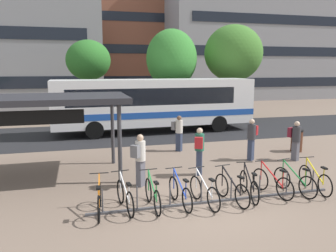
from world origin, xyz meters
The scene contains 26 objects.
ground centered at (0.00, 0.00, 0.00)m, with size 200.00×200.00×0.00m, color #7A6656.
bus_lane_asphalt centered at (0.00, 11.37, 0.00)m, with size 80.00×7.20×0.01m, color #232326.
city_bus centered at (1.16, 11.37, 1.78)m, with size 12.09×2.89×3.20m.
bike_rack centered at (0.41, 0.12, 0.09)m, with size 7.44×0.08×0.70m.
parked_bicycle_orange_0 centered at (-2.93, 0.16, 0.38)m, with size 0.52×1.72×0.99m.
parked_bicycle_white_1 centered at (-2.23, 0.23, 0.38)m, with size 0.52×1.72×0.99m.
parked_bicycle_green_2 centered at (-1.48, 0.16, 0.38)m, with size 0.52×1.72×0.99m.
parked_bicycle_blue_3 centered at (-0.69, 0.13, 0.38)m, with size 0.52×1.72×0.99m.
parked_bicycle_white_4 centered at (-0.02, 0.00, 0.38)m, with size 0.52×1.71×0.99m.
parked_bicycle_black_5 centered at (0.83, 0.00, 0.38)m, with size 0.52×1.71×0.99m.
parked_bicycle_black_6 centered at (1.46, 0.15, 0.38)m, with size 0.52×1.71×0.99m.
parked_bicycle_red_7 centered at (2.28, 0.21, 0.38)m, with size 0.60×1.69×0.99m.
parked_bicycle_green_8 centered at (3.02, 0.15, 0.38)m, with size 0.58×1.69×0.99m.
parked_bicycle_yellow_9 centered at (3.76, 0.16, 0.38)m, with size 0.52×1.72×0.99m.
transit_shelter centered at (-5.20, 3.74, 2.73)m, with size 7.04×3.27×2.91m.
commuter_red_pack_0 centered at (3.62, 4.00, 1.02)m, with size 0.60×0.56×1.77m.
commuter_maroon_pack_1 centered at (5.38, 3.49, 0.96)m, with size 0.47×0.59×1.68m.
commuter_grey_pack_2 centered at (-1.50, 2.00, 1.01)m, with size 0.59×0.58×1.75m.
commuter_grey_pack_3 centered at (1.10, 6.33, 0.97)m, with size 0.59×0.59×1.69m.
commuter_red_pack_4 centered at (0.79, 2.64, 1.01)m, with size 0.51×0.60×1.74m.
trash_bin centered at (6.43, 4.84, 0.52)m, with size 0.55×0.55×1.03m.
street_tree_0 centered at (7.99, 15.15, 4.95)m, with size 4.33×4.33×7.06m.
street_tree_2 centered at (3.23, 15.29, 4.52)m, with size 3.65×3.65×6.63m.
street_tree_3 centered at (-2.56, 17.20, 4.41)m, with size 3.23×3.23×5.90m.
building_right_wing centered at (19.80, 33.35, 9.12)m, with size 24.63×11.36×18.24m.
building_centre_block centered at (-0.01, 39.26, 7.78)m, with size 18.65×10.27×15.55m.
Camera 1 is at (-3.33, -8.52, 3.85)m, focal length 36.03 mm.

